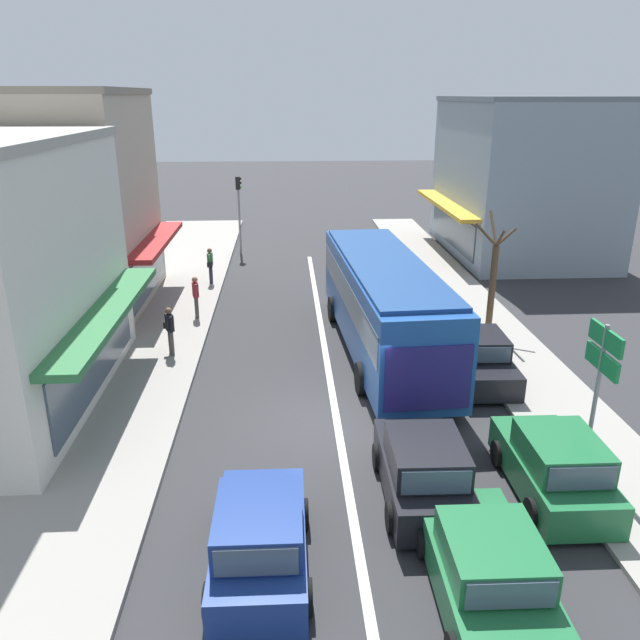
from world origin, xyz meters
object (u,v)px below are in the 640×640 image
(city_bus, at_px, (384,300))
(pedestrian_with_handbag_near, at_px, (170,328))
(parked_hatchback_kerb_front, at_px, (554,467))
(pedestrian_far_walker, at_px, (210,263))
(hatchback_queue_gap_filler, at_px, (423,470))
(directional_road_sign, at_px, (602,363))
(parked_sedan_kerb_second, at_px, (476,357))
(street_tree_right, at_px, (493,279))
(sedan_adjacent_lane_trail, at_px, (488,574))
(traffic_light_downstreet, at_px, (239,202))
(pedestrian_browsing_midblock, at_px, (196,294))
(hatchback_adjacent_lane_lead, at_px, (260,539))

(city_bus, height_order, pedestrian_with_handbag_near, city_bus)
(parked_hatchback_kerb_front, bearing_deg, pedestrian_far_walker, 119.07)
(hatchback_queue_gap_filler, xyz_separation_m, pedestrian_with_handbag_near, (-6.70, 8.12, 0.36))
(city_bus, distance_m, directional_road_sign, 8.17)
(parked_sedan_kerb_second, height_order, street_tree_right, street_tree_right)
(sedan_adjacent_lane_trail, bearing_deg, city_bus, 90.53)
(hatchback_queue_gap_filler, height_order, directional_road_sign, directional_road_sign)
(directional_road_sign, bearing_deg, traffic_light_downstreet, 113.39)
(city_bus, height_order, pedestrian_browsing_midblock, city_bus)
(street_tree_right, bearing_deg, hatchback_queue_gap_filler, -114.84)
(directional_road_sign, distance_m, pedestrian_with_handbag_near, 13.06)
(sedan_adjacent_lane_trail, bearing_deg, street_tree_right, 72.36)
(hatchback_adjacent_lane_lead, height_order, hatchback_queue_gap_filler, same)
(parked_hatchback_kerb_front, distance_m, street_tree_right, 10.18)
(pedestrian_far_walker, bearing_deg, street_tree_right, -30.86)
(hatchback_queue_gap_filler, bearing_deg, pedestrian_far_walker, 110.90)
(hatchback_adjacent_lane_lead, xyz_separation_m, directional_road_sign, (7.48, 2.91, 1.99))
(directional_road_sign, bearing_deg, street_tree_right, 86.69)
(sedan_adjacent_lane_trail, bearing_deg, pedestrian_browsing_midblock, 114.63)
(street_tree_right, bearing_deg, hatchback_adjacent_lane_lead, -123.89)
(sedan_adjacent_lane_trail, distance_m, parked_hatchback_kerb_front, 3.87)
(directional_road_sign, relative_size, pedestrian_far_walker, 2.21)
(city_bus, distance_m, parked_hatchback_kerb_front, 8.64)
(parked_sedan_kerb_second, relative_size, pedestrian_far_walker, 2.61)
(parked_hatchback_kerb_front, relative_size, directional_road_sign, 1.03)
(hatchback_adjacent_lane_lead, relative_size, traffic_light_downstreet, 0.88)
(hatchback_queue_gap_filler, distance_m, pedestrian_with_handbag_near, 10.53)
(sedan_adjacent_lane_trail, bearing_deg, parked_sedan_kerb_second, 74.70)
(hatchback_queue_gap_filler, distance_m, parked_hatchback_kerb_front, 2.87)
(hatchback_adjacent_lane_lead, distance_m, traffic_light_downstreet, 24.76)
(parked_hatchback_kerb_front, distance_m, pedestrian_far_walker, 18.82)
(directional_road_sign, bearing_deg, city_bus, 117.17)
(street_tree_right, bearing_deg, traffic_light_downstreet, 127.98)
(pedestrian_browsing_midblock, bearing_deg, pedestrian_with_handbag_near, -95.89)
(sedan_adjacent_lane_trail, distance_m, street_tree_right, 13.69)
(city_bus, bearing_deg, pedestrian_far_walker, 128.76)
(city_bus, height_order, sedan_adjacent_lane_trail, city_bus)
(hatchback_adjacent_lane_lead, xyz_separation_m, pedestrian_with_handbag_near, (-3.29, 10.11, 0.36))
(pedestrian_far_walker, bearing_deg, traffic_light_downstreet, 81.09)
(hatchback_queue_gap_filler, xyz_separation_m, parked_hatchback_kerb_front, (2.87, -0.02, 0.00))
(sedan_adjacent_lane_trail, relative_size, pedestrian_with_handbag_near, 2.59)
(hatchback_adjacent_lane_lead, xyz_separation_m, parked_sedan_kerb_second, (6.37, 8.05, -0.05))
(city_bus, relative_size, hatchback_adjacent_lane_lead, 2.96)
(street_tree_right, bearing_deg, pedestrian_far_walker, 149.14)
(parked_sedan_kerb_second, bearing_deg, pedestrian_with_handbag_near, 167.96)
(sedan_adjacent_lane_trail, distance_m, pedestrian_browsing_midblock, 16.30)
(city_bus, xyz_separation_m, parked_hatchback_kerb_front, (2.51, -8.18, -1.17))
(parked_hatchback_kerb_front, bearing_deg, street_tree_right, 80.17)
(parked_sedan_kerb_second, bearing_deg, parked_hatchback_kerb_front, -90.84)
(parked_sedan_kerb_second, relative_size, traffic_light_downstreet, 1.01)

